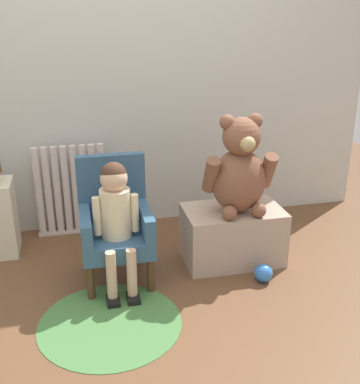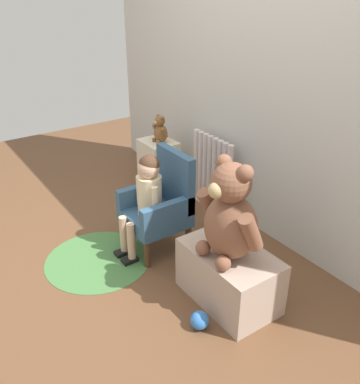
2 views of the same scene
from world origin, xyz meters
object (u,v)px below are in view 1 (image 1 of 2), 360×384
Objects in this scene: radiator at (71,191)px; toy_ball at (263,273)px; floor_rug at (110,323)px; child_armchair at (115,223)px; child_figure at (116,208)px; large_teddy_bear at (240,170)px; low_bench at (232,235)px.

radiator is 1.43m from toy_ball.
toy_ball reaches higher than floor_rug.
child_armchair is 0.98× the size of child_figure.
radiator is 1.22m from large_teddy_bear.
child_armchair is 0.75m from low_bench.
floor_rug is at bearing -151.06° from large_teddy_bear.
low_bench is at bearing 113.60° from large_teddy_bear.
floor_rug is at bearing -103.87° from child_figure.
child_figure is 1.00× the size of floor_rug.
low_bench reaches higher than toy_ball.
floor_rug is (-0.83, -0.46, -0.61)m from large_teddy_bear.
child_armchair is 0.59m from floor_rug.
toy_ball is (0.10, -0.29, -0.12)m from low_bench.
child_figure is at bearing 169.36° from toy_ball.
toy_ball is (0.08, -0.26, -0.56)m from large_teddy_bear.
radiator reaches higher than low_bench.
floor_rug is at bearing -82.43° from radiator.
child_figure is 0.95m from toy_ball.
low_bench is 0.33m from toy_ball.
large_teddy_bear reaches higher than child_armchair.
child_armchair is at bearing 90.00° from child_figure.
low_bench is 1.01× the size of large_teddy_bear.
large_teddy_bear is at bearing -1.03° from child_armchair.
floor_rug is at bearing -100.61° from child_armchair.
child_figure is 1.22× the size of low_bench.
floor_rug is at bearing -148.80° from low_bench.
toy_ball is at bearing -71.37° from low_bench.
large_teddy_bear is at bearing 7.72° from child_figure.
radiator is at bearing 146.07° from large_teddy_bear.
toy_ball is at bearing -18.06° from child_armchair.
large_teddy_bear is 5.52× the size of toy_ball.
large_teddy_bear is 1.13m from floor_rug.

